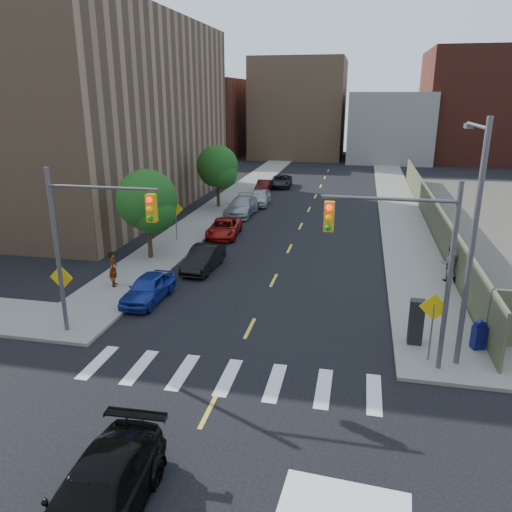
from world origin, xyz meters
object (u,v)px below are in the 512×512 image
at_px(black_sedan, 97,499).
at_px(parked_car_red, 224,228).
at_px(parked_car_black, 204,258).
at_px(payphone, 416,322).
at_px(pedestrian_east, 450,264).
at_px(parked_car_silver, 242,206).
at_px(parked_car_grey, 281,181).
at_px(mailbox, 479,335).
at_px(parked_car_white, 260,197).
at_px(pedestrian_west, 113,269).
at_px(parked_car_maroon, 264,186).
at_px(parked_car_blue, 148,288).

bearing_deg(black_sedan, parked_car_red, 96.62).
distance_m(parked_car_black, payphone, 13.17).
height_order(parked_car_black, pedestrian_east, pedestrian_east).
distance_m(parked_car_silver, parked_car_grey, 14.03).
relative_size(mailbox, payphone, 0.64).
relative_size(parked_car_white, pedestrian_west, 2.27).
distance_m(parked_car_maroon, mailbox, 34.66).
bearing_deg(parked_car_silver, parked_car_maroon, 92.69).
xyz_separation_m(parked_car_maroon, parked_car_grey, (1.30, 3.40, 0.03)).
relative_size(parked_car_silver, payphone, 2.79).
bearing_deg(parked_car_white, parked_car_blue, -95.01).
distance_m(parked_car_blue, parked_car_red, 12.02).
bearing_deg(parked_car_silver, parked_car_red, -85.72).
distance_m(parked_car_red, parked_car_white, 10.95).
xyz_separation_m(parked_car_white, black_sedan, (3.40, -35.72, 0.01)).
bearing_deg(parked_car_red, payphone, -54.65).
height_order(parked_car_red, pedestrian_east, pedestrian_east).
height_order(mailbox, payphone, payphone).
xyz_separation_m(parked_car_red, payphone, (11.79, -14.18, 0.46)).
relative_size(parked_car_blue, mailbox, 3.28).
height_order(parked_car_blue, parked_car_grey, parked_car_blue).
bearing_deg(mailbox, pedestrian_west, 148.36).
xyz_separation_m(parked_car_black, pedestrian_east, (13.47, 0.54, 0.43)).
bearing_deg(parked_car_grey, parked_car_red, -96.12).
bearing_deg(pedestrian_west, parked_car_grey, -28.38).
bearing_deg(parked_car_silver, parked_car_white, 82.50).
distance_m(parked_car_blue, pedestrian_east, 15.70).
distance_m(parked_car_grey, payphone, 36.54).
height_order(parked_car_black, parked_car_white, parked_car_white).
relative_size(parked_car_silver, mailbox, 4.35).
xyz_separation_m(parked_car_black, payphone, (11.07, -7.13, 0.40)).
xyz_separation_m(parked_car_black, parked_car_white, (-0.35, 17.99, 0.05)).
relative_size(parked_car_red, parked_car_grey, 0.97).
bearing_deg(pedestrian_west, parked_car_white, -30.28).
bearing_deg(pedestrian_east, mailbox, 92.38).
bearing_deg(parked_car_maroon, parked_car_silver, -90.88).
relative_size(parked_car_grey, payphone, 2.49).
xyz_separation_m(parked_car_silver, mailbox, (14.50, -20.80, -0.02)).
xyz_separation_m(parked_car_red, black_sedan, (3.77, -24.78, 0.12)).
distance_m(parked_car_silver, black_sedan, 31.72).
bearing_deg(parked_car_black, parked_car_grey, 92.43).
bearing_deg(parked_car_red, parked_car_grey, 83.43).
distance_m(parked_car_blue, parked_car_white, 22.97).
distance_m(parked_car_red, pedestrian_east, 15.61).
bearing_deg(payphone, parked_car_maroon, 111.25).
distance_m(parked_car_white, mailbox, 28.62).
relative_size(parked_car_silver, parked_car_grey, 1.12).
bearing_deg(parked_car_blue, parked_car_red, 90.26).
height_order(mailbox, pedestrian_east, pedestrian_east).
height_order(parked_car_black, mailbox, parked_car_black).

